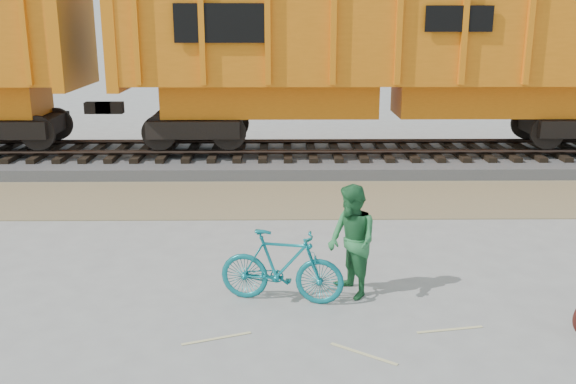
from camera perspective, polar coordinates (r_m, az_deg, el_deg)
name	(u,v)px	position (r m, az deg, el deg)	size (l,w,h in m)	color
ground	(295,310)	(9.00, 0.60, -10.45)	(120.00, 120.00, 0.00)	#9E9E99
gravel_strip	(289,199)	(14.15, 0.11, -0.61)	(120.00, 3.00, 0.02)	#947D5C
ballast_bed	(288,158)	(17.51, -0.04, 3.02)	(120.00, 4.00, 0.30)	slate
track	(288,147)	(17.44, -0.04, 4.06)	(120.00, 2.60, 0.24)	black
hopper_car_center	(387,51)	(17.34, 8.82, 12.26)	(14.00, 3.13, 4.65)	black
bicycle_teal	(282,266)	(9.05, -0.56, -6.63)	(0.50, 1.76, 1.06)	#10747D
person_man	(352,242)	(9.19, 5.69, -4.41)	(0.80, 0.62, 1.64)	#2A743E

